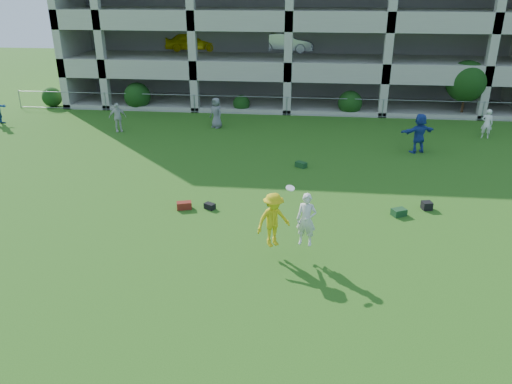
# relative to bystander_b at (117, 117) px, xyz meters

# --- Properties ---
(ground) EXTENTS (100.00, 100.00, 0.00)m
(ground) POSITION_rel_bystander_b_xyz_m (9.34, -14.24, -0.83)
(ground) COLOR #235114
(ground) RESTS_ON ground
(bystander_b) EXTENTS (1.04, 0.83, 1.65)m
(bystander_b) POSITION_rel_bystander_b_xyz_m (0.00, 0.00, 0.00)
(bystander_b) COLOR silver
(bystander_b) RESTS_ON ground
(bystander_c) EXTENTS (1.02, 0.96, 1.76)m
(bystander_c) POSITION_rel_bystander_b_xyz_m (5.41, 1.44, 0.05)
(bystander_c) COLOR slate
(bystander_c) RESTS_ON ground
(bystander_d) EXTENTS (1.91, 1.27, 1.98)m
(bystander_d) POSITION_rel_bystander_b_xyz_m (16.27, -1.96, 0.16)
(bystander_d) COLOR #22409C
(bystander_d) RESTS_ON ground
(bystander_e) EXTENTS (0.66, 0.52, 1.61)m
(bystander_e) POSITION_rel_bystander_b_xyz_m (20.41, 0.98, -0.02)
(bystander_e) COLOR white
(bystander_e) RESTS_ON ground
(bag_red_a) EXTENTS (0.61, 0.45, 0.28)m
(bag_red_a) POSITION_rel_bystander_b_xyz_m (6.28, -9.88, -0.69)
(bag_red_a) COLOR #611810
(bag_red_a) RESTS_ON ground
(bag_black_b) EXTENTS (0.47, 0.42, 0.22)m
(bag_black_b) POSITION_rel_bystander_b_xyz_m (7.23, -9.76, -0.72)
(bag_black_b) COLOR black
(bag_black_b) RESTS_ON ground
(bag_green_c) EXTENTS (0.61, 0.54, 0.26)m
(bag_green_c) POSITION_rel_bystander_b_xyz_m (14.25, -9.57, -0.70)
(bag_green_c) COLOR #13361C
(bag_green_c) RESTS_ON ground
(crate_d) EXTENTS (0.41, 0.41, 0.30)m
(crate_d) POSITION_rel_bystander_b_xyz_m (15.38, -8.89, -0.68)
(crate_d) COLOR black
(crate_d) RESTS_ON ground
(bag_green_g) EXTENTS (0.58, 0.54, 0.25)m
(bag_green_g) POSITION_rel_bystander_b_xyz_m (10.53, -4.80, -0.70)
(bag_green_g) COLOR #153B16
(bag_green_g) RESTS_ON ground
(frisbee_contest) EXTENTS (1.99, 1.18, 2.00)m
(frisbee_contest) POSITION_rel_bystander_b_xyz_m (10.13, -12.98, 0.44)
(frisbee_contest) COLOR gold
(frisbee_contest) RESTS_ON ground
(parking_garage) EXTENTS (30.00, 14.00, 12.00)m
(parking_garage) POSITION_rel_bystander_b_xyz_m (9.33, 13.46, 5.19)
(parking_garage) COLOR #9E998C
(parking_garage) RESTS_ON ground
(fence) EXTENTS (36.06, 0.06, 1.20)m
(fence) POSITION_rel_bystander_b_xyz_m (9.34, 4.76, -0.21)
(fence) COLOR gray
(fence) RESTS_ON ground
(shrub_row) EXTENTS (34.38, 2.52, 3.50)m
(shrub_row) POSITION_rel_bystander_b_xyz_m (13.94, 5.46, 0.68)
(shrub_row) COLOR #163D11
(shrub_row) RESTS_ON ground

